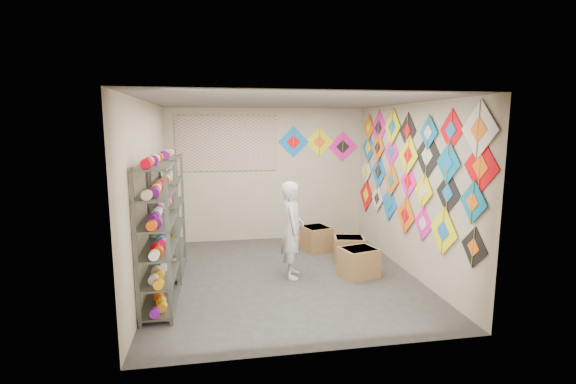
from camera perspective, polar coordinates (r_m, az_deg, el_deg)
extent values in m
plane|color=#34312E|center=(6.71, -0.41, -11.45)|extent=(4.50, 4.50, 0.00)
plane|color=#B9A98D|center=(8.57, -2.90, 2.36)|extent=(4.00, 0.00, 4.00)
plane|color=#B9A98D|center=(4.21, 4.65, -4.82)|extent=(4.00, 0.00, 4.00)
plane|color=#B9A98D|center=(6.36, -18.51, -0.50)|extent=(0.00, 4.50, 4.50)
plane|color=#B9A98D|center=(6.98, 16.00, 0.45)|extent=(0.00, 4.50, 4.50)
plane|color=#6B645B|center=(6.29, -0.44, 12.22)|extent=(4.50, 4.50, 0.00)
cube|color=#4C5147|center=(5.58, -17.33, -5.94)|extent=(0.40, 1.10, 1.90)
cube|color=#4C5147|center=(6.84, -15.96, -3.13)|extent=(0.40, 1.10, 1.90)
cylinder|color=#F20E4B|center=(5.10, -18.07, -6.29)|extent=(0.12, 0.10, 0.12)
cylinder|color=#EE4A06|center=(5.28, -17.78, -5.74)|extent=(0.12, 0.10, 0.12)
cylinder|color=#FE9E11|center=(5.47, -17.51, -5.23)|extent=(0.12, 0.10, 0.12)
cylinder|color=white|center=(5.65, -17.26, -4.75)|extent=(0.12, 0.10, 0.12)
cylinder|color=red|center=(5.84, -17.02, -4.31)|extent=(0.12, 0.10, 0.12)
cylinder|color=#7A148F|center=(6.02, -16.80, -3.89)|extent=(0.12, 0.10, 0.12)
cylinder|color=#C8B38B|center=(6.35, -16.44, -3.20)|extent=(0.12, 0.10, 0.12)
cylinder|color=#0C8E8D|center=(6.54, -16.26, -2.85)|extent=(0.12, 0.10, 0.12)
cylinder|color=#F20E4B|center=(6.73, -16.08, -2.51)|extent=(0.12, 0.10, 0.12)
cylinder|color=#EE4A06|center=(6.91, -15.91, -2.19)|extent=(0.12, 0.10, 0.12)
cylinder|color=#FE9E11|center=(7.10, -15.76, -1.89)|extent=(0.12, 0.10, 0.12)
cylinder|color=white|center=(7.29, -15.61, -1.61)|extent=(0.12, 0.10, 0.12)
cube|color=black|center=(5.50, 24.10, -6.93)|extent=(0.02, 0.52, 0.52)
cube|color=yellow|center=(6.02, 20.48, -5.04)|extent=(0.01, 0.68, 0.68)
cube|color=#FF19A8|center=(6.53, 17.99, -4.11)|extent=(0.03, 0.54, 0.54)
cube|color=orange|center=(7.01, 15.75, -3.06)|extent=(0.02, 0.64, 0.64)
cube|color=blue|center=(7.61, 13.68, -1.45)|extent=(0.04, 0.66, 0.66)
cube|color=silver|center=(8.07, 12.11, -0.86)|extent=(0.03, 0.53, 0.53)
cube|color=#EB030D|center=(8.67, 10.65, -0.36)|extent=(0.03, 0.71, 0.71)
cube|color=#0D7299|center=(5.42, 23.98, -1.26)|extent=(0.01, 0.54, 0.54)
cube|color=black|center=(5.90, 21.04, -0.14)|extent=(0.01, 0.59, 0.59)
cube|color=yellow|center=(6.44, 18.04, 0.19)|extent=(0.03, 0.52, 0.52)
cube|color=#FF19A8|center=(6.91, 16.12, 1.39)|extent=(0.02, 0.56, 0.56)
cube|color=orange|center=(7.46, 13.93, 1.63)|extent=(0.03, 0.58, 0.58)
cube|color=blue|center=(8.03, 12.28, 2.77)|extent=(0.04, 0.68, 0.68)
cube|color=silver|center=(8.59, 10.65, 2.88)|extent=(0.02, 0.52, 0.52)
cube|color=#EB030D|center=(5.31, 24.88, 3.13)|extent=(0.01, 0.66, 0.66)
cube|color=#0D7299|center=(5.86, 21.05, 3.73)|extent=(0.01, 0.57, 0.57)
cube|color=black|center=(6.37, 18.54, 4.78)|extent=(0.02, 0.72, 0.72)
cube|color=yellow|center=(6.87, 16.13, 4.87)|extent=(0.04, 0.65, 0.65)
cube|color=#FF19A8|center=(7.50, 13.94, 5.36)|extent=(0.02, 0.57, 0.57)
cube|color=orange|center=(8.02, 12.19, 5.97)|extent=(0.04, 0.59, 0.58)
cube|color=blue|center=(8.52, 10.95, 5.95)|extent=(0.04, 0.64, 0.64)
cube|color=silver|center=(5.33, 24.68, 7.78)|extent=(0.01, 0.70, 0.70)
cube|color=#EB030D|center=(5.85, 21.44, 7.90)|extent=(0.01, 0.56, 0.56)
cube|color=#0D7299|center=(6.32, 18.66, 7.74)|extent=(0.01, 0.50, 0.50)
cube|color=black|center=(6.95, 16.04, 8.05)|extent=(0.01, 0.58, 0.58)
cube|color=yellow|center=(7.44, 14.08, 8.64)|extent=(0.03, 0.64, 0.64)
cube|color=#FF19A8|center=(8.05, 12.30, 8.56)|extent=(0.03, 0.70, 0.70)
cube|color=orange|center=(8.49, 10.95, 8.57)|extent=(0.01, 0.54, 0.54)
cube|color=blue|center=(8.59, 0.74, 6.85)|extent=(0.65, 0.02, 0.65)
cube|color=yellow|center=(8.71, 4.32, 6.84)|extent=(0.60, 0.02, 0.60)
cube|color=#FF19A8|center=(8.85, 7.47, 6.16)|extent=(0.64, 0.02, 0.64)
cube|color=#8452B2|center=(8.44, -8.35, 6.59)|extent=(2.00, 0.01, 1.10)
imported|color=beige|center=(6.49, 0.62, -5.18)|extent=(0.67, 0.54, 1.51)
cube|color=brown|center=(6.74, 9.65, -9.45)|extent=(0.64, 0.58, 0.45)
cube|color=brown|center=(7.45, 8.33, -7.72)|extent=(0.60, 0.53, 0.43)
cube|color=brown|center=(7.98, 3.82, -6.36)|extent=(0.61, 0.64, 0.46)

